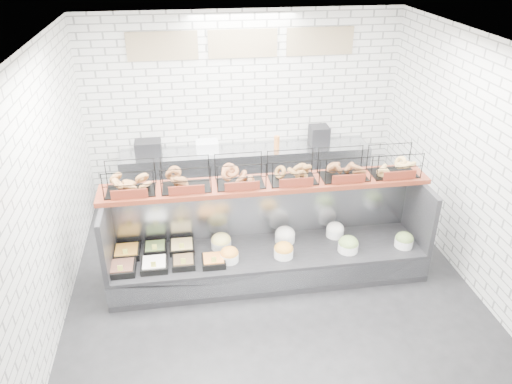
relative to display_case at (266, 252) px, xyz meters
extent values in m
plane|color=black|center=(0.02, -0.34, -0.33)|extent=(5.50, 5.50, 0.00)
cube|color=white|center=(0.02, 2.41, 1.17)|extent=(5.00, 0.02, 3.00)
cube|color=white|center=(-2.48, -0.34, 1.17)|extent=(0.02, 5.50, 3.00)
cube|color=white|center=(2.52, -0.34, 1.17)|extent=(0.02, 5.50, 3.00)
cube|color=white|center=(0.02, -0.34, 2.67)|extent=(5.00, 5.50, 0.02)
cube|color=tan|center=(-1.18, 2.38, 2.17)|extent=(1.05, 0.03, 0.42)
cube|color=tan|center=(0.02, 2.38, 2.17)|extent=(1.05, 0.03, 0.42)
cube|color=tan|center=(1.22, 2.38, 2.17)|extent=(1.05, 0.03, 0.42)
cube|color=black|center=(0.02, -0.04, -0.13)|extent=(4.00, 0.90, 0.40)
cube|color=#93969B|center=(0.02, -0.48, -0.11)|extent=(4.00, 0.03, 0.28)
cube|color=#93969B|center=(0.02, 0.37, 0.47)|extent=(4.00, 0.08, 0.80)
cube|color=black|center=(-1.95, -0.04, 0.47)|extent=(0.06, 0.90, 0.80)
cube|color=black|center=(1.99, -0.04, 0.47)|extent=(0.06, 0.90, 0.80)
cube|color=black|center=(-1.79, -0.23, 0.11)|extent=(0.32, 0.32, 0.08)
cube|color=brown|center=(-1.79, -0.23, 0.15)|extent=(0.27, 0.27, 0.04)
cube|color=#EDEA52|center=(-1.79, -0.35, 0.20)|extent=(0.06, 0.01, 0.08)
cube|color=black|center=(-1.76, 0.10, 0.11)|extent=(0.32, 0.32, 0.08)
cube|color=orange|center=(-1.76, 0.10, 0.15)|extent=(0.27, 0.27, 0.04)
cube|color=#EDEA52|center=(-1.76, -0.01, 0.20)|extent=(0.06, 0.01, 0.08)
cube|color=black|center=(-1.41, -0.22, 0.11)|extent=(0.32, 0.32, 0.08)
cube|color=white|center=(-1.41, -0.22, 0.15)|extent=(0.27, 0.27, 0.04)
cube|color=#EDEA52|center=(-1.41, -0.33, 0.20)|extent=(0.06, 0.01, 0.08)
cube|color=black|center=(-1.41, 0.13, 0.11)|extent=(0.28, 0.28, 0.08)
cube|color=olive|center=(-1.41, 0.13, 0.15)|extent=(0.24, 0.24, 0.04)
cube|color=#EDEA52|center=(-1.41, 0.04, 0.20)|extent=(0.06, 0.01, 0.08)
cube|color=black|center=(-1.06, -0.22, 0.11)|extent=(0.28, 0.28, 0.08)
cube|color=brown|center=(-1.06, -0.22, 0.15)|extent=(0.24, 0.24, 0.04)
cube|color=#EDEA52|center=(-1.06, -0.32, 0.20)|extent=(0.06, 0.01, 0.08)
cube|color=black|center=(-1.07, 0.12, 0.11)|extent=(0.31, 0.31, 0.08)
cube|color=#F7D47E|center=(-1.07, 0.12, 0.15)|extent=(0.26, 0.26, 0.04)
cube|color=#EDEA52|center=(-1.07, 0.01, 0.20)|extent=(0.06, 0.01, 0.08)
cube|color=black|center=(-0.70, -0.24, 0.11)|extent=(0.28, 0.28, 0.08)
cube|color=orange|center=(-0.70, -0.24, 0.15)|extent=(0.24, 0.24, 0.04)
cube|color=#EDEA52|center=(-0.70, -0.34, 0.20)|extent=(0.06, 0.01, 0.08)
cylinder|color=white|center=(-0.50, -0.21, 0.13)|extent=(0.23, 0.23, 0.11)
ellipsoid|color=orange|center=(-0.50, -0.21, 0.19)|extent=(0.22, 0.22, 0.16)
cylinder|color=white|center=(-0.57, 0.09, 0.13)|extent=(0.26, 0.26, 0.11)
ellipsoid|color=#F0E37A|center=(-0.57, 0.09, 0.19)|extent=(0.25, 0.25, 0.18)
cylinder|color=white|center=(0.18, -0.22, 0.13)|extent=(0.24, 0.24, 0.11)
ellipsoid|color=orange|center=(0.18, -0.22, 0.19)|extent=(0.24, 0.24, 0.17)
cylinder|color=white|center=(0.27, 0.12, 0.13)|extent=(0.26, 0.26, 0.11)
ellipsoid|color=white|center=(0.27, 0.12, 0.19)|extent=(0.26, 0.26, 0.18)
cylinder|color=white|center=(1.02, -0.22, 0.13)|extent=(0.26, 0.26, 0.11)
ellipsoid|color=#77964C|center=(1.02, -0.22, 0.19)|extent=(0.25, 0.25, 0.18)
cylinder|color=white|center=(0.95, 0.15, 0.13)|extent=(0.23, 0.23, 0.11)
ellipsoid|color=white|center=(0.95, 0.15, 0.19)|extent=(0.23, 0.23, 0.16)
cylinder|color=white|center=(1.76, -0.22, 0.13)|extent=(0.24, 0.24, 0.11)
ellipsoid|color=olive|center=(1.76, -0.22, 0.19)|extent=(0.23, 0.23, 0.16)
cube|color=#531D11|center=(0.02, 0.18, 0.90)|extent=(4.10, 0.50, 0.06)
cube|color=black|center=(-1.62, 0.18, 1.10)|extent=(0.60, 0.38, 0.34)
cube|color=#5B1D10|center=(-1.62, -0.02, 1.00)|extent=(0.42, 0.02, 0.11)
cube|color=black|center=(-0.96, 0.18, 1.10)|extent=(0.60, 0.38, 0.34)
cube|color=#5B1D10|center=(-0.96, -0.02, 1.00)|extent=(0.42, 0.02, 0.11)
cube|color=black|center=(-0.30, 0.18, 1.10)|extent=(0.60, 0.38, 0.34)
cube|color=#5B1D10|center=(-0.30, -0.02, 1.00)|extent=(0.42, 0.02, 0.11)
cube|color=black|center=(0.35, 0.18, 1.10)|extent=(0.60, 0.38, 0.34)
cube|color=#5B1D10|center=(0.35, -0.02, 1.00)|extent=(0.42, 0.02, 0.11)
cube|color=black|center=(1.01, 0.18, 1.10)|extent=(0.60, 0.38, 0.34)
cube|color=#5B1D10|center=(1.01, -0.02, 1.00)|extent=(0.42, 0.02, 0.11)
cube|color=black|center=(1.67, 0.18, 1.10)|extent=(0.60, 0.38, 0.34)
cube|color=#5B1D10|center=(1.67, -0.02, 1.00)|extent=(0.42, 0.02, 0.11)
cube|color=#93969B|center=(0.02, 2.09, 0.12)|extent=(4.00, 0.60, 0.90)
cube|color=black|center=(-1.51, 2.07, 0.69)|extent=(0.40, 0.30, 0.24)
cube|color=silver|center=(-0.60, 2.06, 0.66)|extent=(0.35, 0.28, 0.18)
cylinder|color=orange|center=(0.51, 2.01, 0.68)|extent=(0.09, 0.09, 0.22)
cube|color=black|center=(1.23, 2.13, 0.72)|extent=(0.30, 0.30, 0.30)
camera|label=1|loc=(-0.93, -5.25, 3.72)|focal=35.00mm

